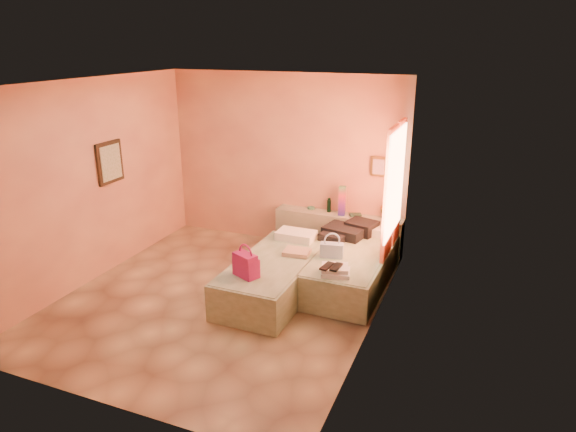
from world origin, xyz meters
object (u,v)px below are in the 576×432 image
(headboard_ledge, at_px, (338,233))
(blue_handbag, at_px, (332,250))
(water_bottle, at_px, (329,205))
(green_book, at_px, (356,215))
(bed_right, at_px, (352,268))
(flower_vase, at_px, (387,211))
(bed_left, at_px, (275,277))
(magenta_handbag, at_px, (246,265))
(towel_stack, at_px, (336,270))

(headboard_ledge, distance_m, blue_handbag, 1.39)
(water_bottle, height_order, green_book, water_bottle)
(bed_right, distance_m, flower_vase, 1.22)
(bed_left, distance_m, water_bottle, 1.83)
(water_bottle, xyz_separation_m, magenta_handbag, (-0.33, -2.32, -0.11))
(bed_left, distance_m, magenta_handbag, 0.72)
(bed_right, height_order, towel_stack, towel_stack)
(water_bottle, xyz_separation_m, blue_handbag, (0.48, -1.37, -0.16))
(headboard_ledge, height_order, flower_vase, flower_vase)
(headboard_ledge, relative_size, flower_vase, 7.15)
(bed_left, distance_m, flower_vase, 2.13)
(green_book, bearing_deg, blue_handbag, -110.37)
(bed_left, relative_size, bed_right, 1.00)
(headboard_ledge, xyz_separation_m, bed_right, (0.52, -1.05, -0.08))
(blue_handbag, relative_size, towel_stack, 0.87)
(bed_right, bearing_deg, flower_vase, 78.53)
(flower_vase, bearing_deg, headboard_ledge, -178.75)
(towel_stack, bearing_deg, magenta_handbag, -155.49)
(magenta_handbag, relative_size, towel_stack, 0.93)
(headboard_ledge, distance_m, green_book, 0.43)
(headboard_ledge, xyz_separation_m, green_book, (0.27, 0.03, 0.34))
(headboard_ledge, distance_m, magenta_handbag, 2.36)
(green_book, bearing_deg, towel_stack, -104.32)
(blue_handbag, distance_m, towel_stack, 0.53)
(green_book, relative_size, blue_handbag, 0.57)
(flower_vase, distance_m, magenta_handbag, 2.62)
(green_book, height_order, towel_stack, green_book)
(headboard_ledge, xyz_separation_m, flower_vase, (0.75, 0.02, 0.47))
(headboard_ledge, distance_m, towel_stack, 1.90)
(flower_vase, bearing_deg, green_book, 178.32)
(bed_left, distance_m, green_book, 1.89)
(headboard_ledge, xyz_separation_m, magenta_handbag, (-0.51, -2.28, 0.33))
(bed_left, bearing_deg, bed_right, 36.47)
(bed_left, height_order, magenta_handbag, magenta_handbag)
(blue_handbag, bearing_deg, bed_right, 40.07)
(bed_left, distance_m, blue_handbag, 0.85)
(bed_left, bearing_deg, flower_vase, 57.31)
(blue_handbag, bearing_deg, headboard_ledge, 91.83)
(green_book, bearing_deg, bed_left, -132.17)
(headboard_ledge, height_order, magenta_handbag, magenta_handbag)
(green_book, xyz_separation_m, flower_vase, (0.48, -0.01, 0.13))
(water_bottle, height_order, magenta_handbag, water_bottle)
(water_bottle, xyz_separation_m, flower_vase, (0.93, -0.03, 0.03))
(towel_stack, bearing_deg, blue_handbag, 113.05)
(headboard_ledge, height_order, towel_stack, headboard_ledge)
(water_bottle, bearing_deg, blue_handbag, -70.78)
(bed_left, distance_m, bed_right, 1.11)
(flower_vase, bearing_deg, magenta_handbag, -118.76)
(bed_left, height_order, green_book, green_book)
(bed_left, relative_size, flower_vase, 6.97)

